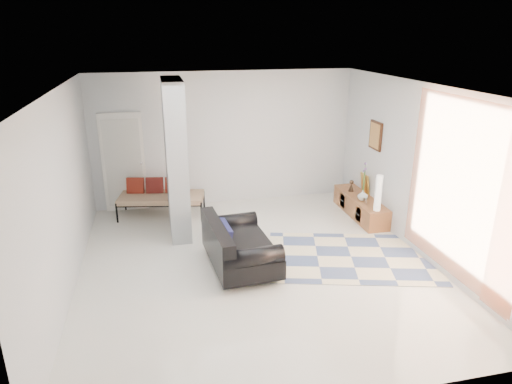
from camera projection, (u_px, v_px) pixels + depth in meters
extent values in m
plane|color=silver|center=(256.00, 265.00, 7.34)|extent=(6.00, 6.00, 0.00)
plane|color=white|center=(256.00, 88.00, 6.40)|extent=(6.00, 6.00, 0.00)
plane|color=silver|center=(225.00, 139.00, 9.63)|extent=(6.00, 0.00, 6.00)
plane|color=silver|center=(329.00, 284.00, 4.11)|extent=(6.00, 0.00, 6.00)
plane|color=silver|center=(62.00, 196.00, 6.30)|extent=(0.00, 6.00, 6.00)
plane|color=silver|center=(420.00, 171.00, 7.44)|extent=(0.00, 6.00, 6.00)
cube|color=#9DA1A4|center=(176.00, 159.00, 8.11)|extent=(0.35, 1.20, 2.80)
cube|color=white|center=(124.00, 163.00, 9.28)|extent=(0.85, 0.06, 2.04)
plane|color=#DF6A3A|center=(461.00, 191.00, 6.35)|extent=(0.00, 2.55, 2.55)
cube|color=#3D1E10|center=(376.00, 136.00, 8.78)|extent=(0.04, 0.45, 0.55)
cube|color=brown|center=(360.00, 206.00, 9.23)|extent=(0.45, 1.73, 0.40)
cube|color=#3D1E10|center=(359.00, 214.00, 8.83)|extent=(0.02, 0.23, 0.28)
cube|color=#3D1E10|center=(343.00, 201.00, 9.53)|extent=(0.02, 0.23, 0.28)
cube|color=gold|center=(365.00, 183.00, 9.35)|extent=(0.09, 0.32, 0.40)
cube|color=silver|center=(365.00, 201.00, 8.76)|extent=(0.04, 0.10, 0.12)
cylinder|color=silver|center=(228.00, 288.00, 6.59)|extent=(0.05, 0.05, 0.10)
cylinder|color=silver|center=(210.00, 248.00, 7.79)|extent=(0.05, 0.05, 0.10)
cylinder|color=silver|center=(277.00, 280.00, 6.80)|extent=(0.05, 0.05, 0.10)
cylinder|color=silver|center=(251.00, 242.00, 8.00)|extent=(0.05, 0.05, 0.10)
cube|color=black|center=(241.00, 252.00, 7.23)|extent=(1.06, 1.64, 0.30)
cube|color=black|center=(217.00, 236.00, 7.01)|extent=(0.32, 1.59, 0.36)
cylinder|color=black|center=(253.00, 258.00, 6.55)|extent=(0.92, 0.35, 0.28)
cylinder|color=black|center=(230.00, 222.00, 7.75)|extent=(0.92, 0.35, 0.28)
cube|color=black|center=(225.00, 233.00, 7.04)|extent=(0.18, 0.59, 0.31)
cylinder|color=black|center=(117.00, 213.00, 8.89)|extent=(0.04, 0.04, 0.40)
cylinder|color=black|center=(201.00, 212.00, 8.94)|extent=(0.04, 0.04, 0.40)
cylinder|color=black|center=(125.00, 201.00, 9.53)|extent=(0.04, 0.04, 0.40)
cylinder|color=black|center=(204.00, 200.00, 9.58)|extent=(0.04, 0.04, 0.40)
cube|color=tan|center=(161.00, 198.00, 9.17)|extent=(1.77, 1.00, 0.12)
cube|color=maroon|center=(135.00, 185.00, 9.22)|extent=(0.36, 0.23, 0.33)
cube|color=maroon|center=(155.00, 185.00, 9.24)|extent=(0.36, 0.23, 0.33)
cube|color=maroon|center=(174.00, 185.00, 9.25)|extent=(0.36, 0.23, 0.33)
cube|color=beige|center=(351.00, 257.00, 7.58)|extent=(3.08, 2.45, 0.01)
cylinder|color=white|center=(378.00, 193.00, 8.38)|extent=(0.12, 0.12, 0.67)
imported|color=silver|center=(363.00, 195.00, 8.96)|extent=(0.22, 0.22, 0.21)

